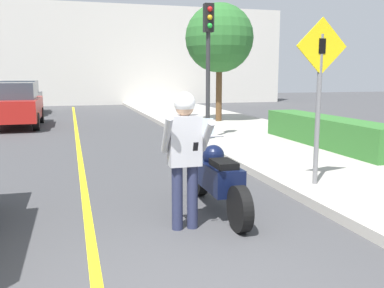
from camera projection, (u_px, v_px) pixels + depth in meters
sidewalk_curb at (354, 168)px, 8.78m from camera, size 4.40×44.00×0.15m
road_center_line at (81, 166)px, 9.23m from camera, size 0.12×36.00×0.01m
building_backdrop at (80, 55)px, 27.86m from camera, size 28.00×1.20×6.52m
motorcycle at (217, 177)px, 6.17m from camera, size 0.62×2.34×1.28m
person_biker at (185, 146)px, 5.33m from camera, size 0.59×0.48×1.75m
crossing_sign at (319, 86)px, 6.93m from camera, size 0.91×0.08×2.72m
traffic_light at (208, 46)px, 11.81m from camera, size 0.26×0.30×3.73m
hedge_row at (327, 131)px, 11.06m from camera, size 0.90×5.02×0.73m
street_tree at (219, 38)px, 16.58m from camera, size 2.65×2.65×4.56m
parked_car_red at (14, 105)px, 16.08m from camera, size 1.88×4.20×1.68m
parked_car_grey at (21, 97)px, 21.59m from camera, size 1.88×4.20×1.68m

